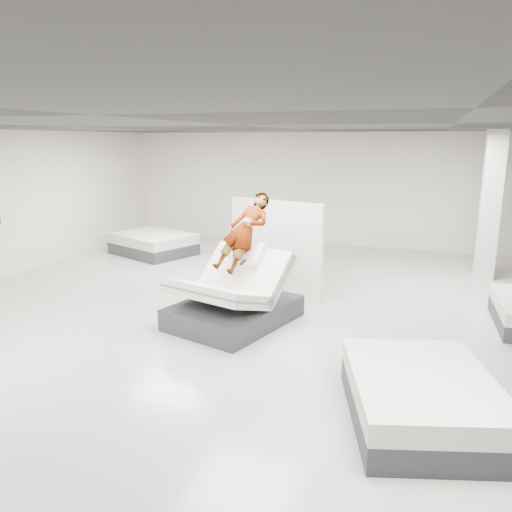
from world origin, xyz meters
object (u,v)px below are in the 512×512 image
(remote, at_px, (243,262))
(divider_panel, at_px, (275,248))
(flat_bed_right_near, at_px, (421,398))
(column, at_px, (490,206))
(flat_bed_left_far, at_px, (153,244))
(hero_bed, at_px, (233,300))
(person, at_px, (245,247))

(remote, relative_size, divider_panel, 0.07)
(flat_bed_right_near, distance_m, column, 6.75)
(flat_bed_right_near, bearing_deg, divider_panel, 126.40)
(flat_bed_left_far, bearing_deg, remote, -45.19)
(hero_bed, height_order, flat_bed_left_far, hero_bed)
(hero_bed, xyz_separation_m, flat_bed_right_near, (3.02, -2.09, -0.14))
(remote, bearing_deg, column, 64.73)
(hero_bed, xyz_separation_m, flat_bed_left_far, (-3.93, 4.07, -0.13))
(flat_bed_right_near, bearing_deg, flat_bed_left_far, 138.39)
(divider_panel, relative_size, flat_bed_left_far, 0.84)
(flat_bed_left_far, bearing_deg, flat_bed_right_near, -41.61)
(flat_bed_left_far, distance_m, column, 8.23)
(hero_bed, bearing_deg, flat_bed_left_far, 133.94)
(person, relative_size, remote, 10.92)
(person, xyz_separation_m, remote, (0.11, -0.40, -0.16))
(hero_bed, xyz_separation_m, remote, (0.20, -0.08, 0.68))
(divider_panel, height_order, flat_bed_right_near, divider_panel)
(hero_bed, bearing_deg, person, 73.81)
(column, bearing_deg, flat_bed_right_near, -100.14)
(flat_bed_right_near, xyz_separation_m, flat_bed_left_far, (-6.95, 6.17, 0.01))
(divider_panel, distance_m, flat_bed_left_far, 4.78)
(hero_bed, height_order, flat_bed_right_near, hero_bed)
(hero_bed, distance_m, column, 6.20)
(flat_bed_right_near, xyz_separation_m, column, (1.17, 6.52, 1.33))
(column, bearing_deg, hero_bed, -133.43)
(person, xyz_separation_m, flat_bed_left_far, (-4.02, 3.76, -0.97))
(divider_panel, distance_m, flat_bed_right_near, 4.81)
(flat_bed_right_near, bearing_deg, hero_bed, 145.25)
(column, bearing_deg, remote, -131.46)
(person, distance_m, flat_bed_left_far, 5.59)
(hero_bed, xyz_separation_m, column, (4.18, 4.42, 1.19))
(remote, height_order, column, column)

